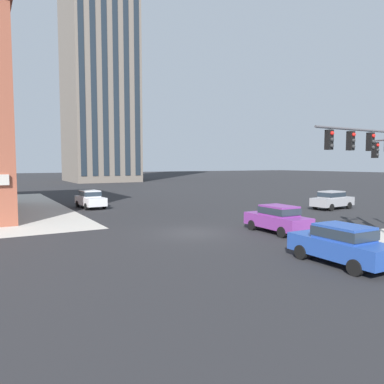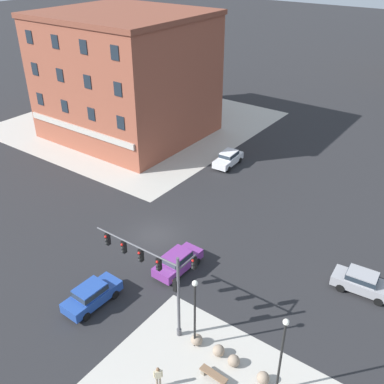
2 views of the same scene
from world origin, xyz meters
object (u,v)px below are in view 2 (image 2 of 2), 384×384
object	(u,v)px
bollard_sphere_curb_a	(197,340)
bollard_sphere_curb_d	(263,378)
pedestrian_with_bag	(158,376)
car_main_northbound_far	(363,282)
street_lamp_mid_sidewalk	(282,348)
bollard_sphere_curb_c	(234,361)
traffic_signal_main	(158,272)
car_main_southbound_near	(92,294)
street_lamp_corner_near	(195,307)
bench_near_signal	(214,375)
car_cross_westbound	(228,158)
car_main_northbound_near	(178,261)
bollard_sphere_curb_b	(219,351)

from	to	relation	value
bollard_sphere_curb_a	bollard_sphere_curb_d	world-z (taller)	same
bollard_sphere_curb_a	pedestrian_with_bag	xyz separation A→B (m)	(0.01, -3.89, 0.54)
bollard_sphere_curb_d	car_main_northbound_far	distance (m)	11.50
street_lamp_mid_sidewalk	car_main_northbound_far	xyz separation A→B (m)	(1.32, 11.28, -2.64)
bollard_sphere_curb_c	pedestrian_with_bag	distance (m)	4.81
pedestrian_with_bag	street_lamp_mid_sidewalk	distance (m)	7.39
traffic_signal_main	street_lamp_mid_sidewalk	size ratio (longest dim) A/B	1.24
car_main_southbound_near	street_lamp_corner_near	bearing A→B (deg)	9.00
bollard_sphere_curb_c	bench_near_signal	world-z (taller)	bollard_sphere_curb_c
street_lamp_corner_near	car_main_southbound_near	xyz separation A→B (m)	(-8.15, -1.29, -2.51)
bollard_sphere_curb_c	car_cross_westbound	world-z (taller)	car_cross_westbound
car_cross_westbound	traffic_signal_main	bearing A→B (deg)	-68.79
bollard_sphere_curb_a	car_main_northbound_near	bearing A→B (deg)	137.10
street_lamp_corner_near	car_main_southbound_near	world-z (taller)	street_lamp_corner_near
car_main_northbound_far	pedestrian_with_bag	bearing A→B (deg)	-114.92
bollard_sphere_curb_d	bench_near_signal	world-z (taller)	bollard_sphere_curb_d
car_cross_westbound	bollard_sphere_curb_b	bearing A→B (deg)	-59.31
street_lamp_mid_sidewalk	bollard_sphere_curb_d	bearing A→B (deg)	179.46
bollard_sphere_curb_d	car_main_southbound_near	bearing A→B (deg)	-173.57
bollard_sphere_curb_a	car_cross_westbound	size ratio (longest dim) A/B	0.17
bench_near_signal	street_lamp_corner_near	distance (m)	4.16
bollard_sphere_curb_b	street_lamp_mid_sidewalk	distance (m)	5.19
traffic_signal_main	car_main_northbound_far	world-z (taller)	traffic_signal_main
traffic_signal_main	car_cross_westbound	world-z (taller)	traffic_signal_main
pedestrian_with_bag	street_lamp_corner_near	bearing A→B (deg)	90.73
bollard_sphere_curb_c	car_main_northbound_far	size ratio (longest dim) A/B	0.17
bollard_sphere_curb_d	car_main_northbound_near	size ratio (longest dim) A/B	0.17
bollard_sphere_curb_b	bollard_sphere_curb_d	world-z (taller)	same
bollard_sphere_curb_c	pedestrian_with_bag	bearing A→B (deg)	-125.58
traffic_signal_main	car_main_northbound_near	world-z (taller)	traffic_signal_main
pedestrian_with_bag	car_main_southbound_near	xyz separation A→B (m)	(-8.20, 2.41, 0.00)
bench_near_signal	street_lamp_corner_near	size ratio (longest dim) A/B	0.33
car_main_southbound_near	traffic_signal_main	bearing A→B (deg)	17.43
bench_near_signal	street_lamp_mid_sidewalk	size ratio (longest dim) A/B	0.32
bollard_sphere_curb_c	street_lamp_corner_near	bearing A→B (deg)	-176.20
street_lamp_corner_near	street_lamp_mid_sidewalk	distance (m)	5.77
bench_near_signal	car_cross_westbound	size ratio (longest dim) A/B	0.41
bollard_sphere_curb_a	street_lamp_corner_near	world-z (taller)	street_lamp_corner_near
traffic_signal_main	bollard_sphere_curb_c	distance (m)	7.19
traffic_signal_main	pedestrian_with_bag	bearing A→B (deg)	-51.53
street_lamp_corner_near	street_lamp_mid_sidewalk	world-z (taller)	street_lamp_mid_sidewalk
bollard_sphere_curb_b	car_cross_westbound	distance (m)	27.07
pedestrian_with_bag	street_lamp_mid_sidewalk	size ratio (longest dim) A/B	0.28
car_main_northbound_near	car_main_southbound_near	world-z (taller)	same
bollard_sphere_curb_a	bollard_sphere_curb_d	size ratio (longest dim) A/B	1.00
bollard_sphere_curb_b	car_main_southbound_near	bearing A→B (deg)	-170.83
pedestrian_with_bag	car_cross_westbound	bearing A→B (deg)	114.11
traffic_signal_main	bollard_sphere_curb_d	distance (m)	8.95
pedestrian_with_bag	car_main_northbound_near	distance (m)	10.57
car_main_northbound_far	car_cross_westbound	distance (m)	22.74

